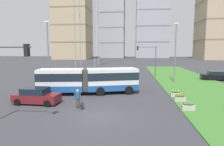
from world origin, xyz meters
The scene contains 18 objects.
ground_plane centered at (0.00, 0.00, 0.00)m, with size 260.00×260.00×0.00m, color #38383D.
grass_median centered at (12.01, 10.00, 0.04)m, with size 10.00×70.00×0.08m, color #3D752D.
articulated_bus centered at (-2.42, 7.60, 1.65)m, with size 11.99×5.03×3.00m.
car_black_sedan centered at (17.05, 19.68, 0.75)m, with size 4.62×2.54×1.58m.
car_maroon_sedan centered at (-6.54, 2.77, 0.75)m, with size 4.48×2.18×1.58m.
pedestrian_crossing centered at (-2.09, 1.68, 1.00)m, with size 0.56×0.36×1.74m.
rolling_suitcase centered at (-1.64, 1.48, 0.31)m, with size 0.33×0.41×0.97m.
flower_planter_0 centered at (7.61, 2.00, 0.43)m, with size 1.10×0.56×0.74m.
flower_planter_1 centered at (7.61, 4.88, 0.43)m, with size 1.10×0.56×0.74m.
flower_planter_2 centered at (7.61, 6.79, 0.43)m, with size 1.10×0.56×0.74m.
traffic_light_far_right centered at (5.99, 22.00, 4.08)m, with size 3.77×0.28×5.93m.
streetlight_left centered at (-8.50, 10.17, 4.97)m, with size 0.70×0.28×9.05m.
streetlight_median centered at (9.51, 16.36, 5.13)m, with size 0.70×0.28×9.37m.
apartment_tower_west centered at (-30.00, 91.32, 26.59)m, with size 18.75×18.85×53.13m.
apartment_tower_westcentre centered at (-9.80, 112.72, 23.07)m, with size 15.37×17.07×46.11m.
apartment_tower_centre centered at (15.39, 112.11, 24.04)m, with size 20.25×15.21×48.05m.
apartment_tower_eastcentre centered at (47.52, 94.35, 24.95)m, with size 17.64×19.25×49.86m.
transmission_pylon centered at (-11.32, 45.05, 17.40)m, with size 9.00×6.24×31.94m.
Camera 1 is at (2.68, -14.65, 5.29)m, focal length 30.62 mm.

